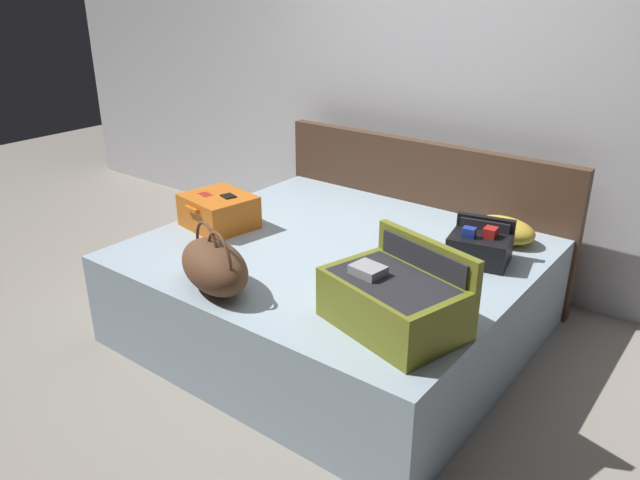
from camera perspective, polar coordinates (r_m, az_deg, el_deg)
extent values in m
plane|color=gray|center=(3.49, -2.63, -11.10)|extent=(12.00, 12.00, 0.00)
cube|color=silver|center=(4.33, 11.64, 13.86)|extent=(8.00, 0.10, 2.60)
cube|color=#99ADBC|center=(3.62, 1.37, -4.72)|extent=(2.10, 1.89, 0.54)
cube|color=#4C3323|center=(4.30, 9.18, 2.72)|extent=(2.14, 0.08, 0.97)
cube|color=olive|center=(2.69, 6.57, -5.95)|extent=(0.67, 0.52, 0.24)
cube|color=#28282D|center=(2.68, 6.61, -5.28)|extent=(0.59, 0.45, 0.17)
cube|color=#99999E|center=(2.67, 4.47, -2.84)|extent=(0.15, 0.13, 0.05)
cube|color=olive|center=(2.79, 9.71, -3.46)|extent=(0.58, 0.19, 0.37)
cube|color=#28282D|center=(2.78, 9.36, -3.60)|extent=(0.49, 0.15, 0.32)
cube|color=#D16619|center=(3.84, -9.31, 2.37)|extent=(0.45, 0.41, 0.16)
cube|color=#28282D|center=(3.83, -9.34, 2.70)|extent=(0.40, 0.37, 0.11)
cube|color=#B21E19|center=(3.84, -10.54, 3.85)|extent=(0.11, 0.08, 0.05)
cube|color=black|center=(3.77, -8.46, 3.71)|extent=(0.10, 0.09, 0.05)
cube|color=#D16619|center=(3.80, -9.41, 3.78)|extent=(0.45, 0.41, 0.04)
cube|color=#D16619|center=(3.72, -11.83, 2.79)|extent=(0.12, 0.04, 0.02)
cube|color=black|center=(3.41, 14.47, -0.89)|extent=(0.35, 0.28, 0.15)
cube|color=#28282D|center=(3.40, 14.51, -0.54)|extent=(0.31, 0.25, 0.11)
cube|color=#1E33A5|center=(3.35, 13.63, 0.65)|extent=(0.07, 0.06, 0.06)
cube|color=#B21E19|center=(3.38, 15.49, 0.65)|extent=(0.07, 0.08, 0.06)
cube|color=black|center=(3.51, 14.98, 0.42)|extent=(0.31, 0.10, 0.22)
cube|color=#28282D|center=(3.49, 14.90, 0.27)|extent=(0.26, 0.07, 0.19)
ellipsoid|color=brown|center=(3.05, -9.75, -2.42)|extent=(0.57, 0.44, 0.24)
torus|color=brown|center=(3.09, -10.37, -0.78)|extent=(0.27, 0.11, 0.28)
torus|color=brown|center=(2.96, -9.26, -1.80)|extent=(0.27, 0.11, 0.28)
ellipsoid|color=gold|center=(3.73, 16.60, 0.91)|extent=(0.39, 0.28, 0.14)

